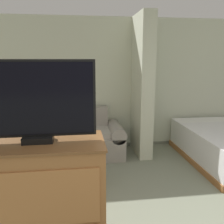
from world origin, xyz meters
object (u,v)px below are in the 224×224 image
Objects in this scene: couch at (71,140)px; tv at (36,102)px; coffee_table at (74,161)px; tv_dresser at (43,205)px; table_lamp at (4,112)px.

couch is 2.10× the size of tv.
tv_dresser is (-0.25, -1.47, 0.23)m from coffee_table.
coffee_table is 1.76m from table_lamp.
couch is 1.08m from coffee_table.
tv_dresser reaches higher than couch.
tv_dresser reaches higher than table_lamp.
tv is at bearing -69.17° from table_lamp.
couch is at bearing 85.97° from tv.
couch is 2.87× the size of coffee_table.
table_lamp is 2.84m from tv.
table_lamp is (-1.17, 0.05, 0.56)m from couch.
tv reaches higher than tv_dresser.
couch is at bearing -2.28° from table_lamp.
tv is (0.99, -2.59, 0.59)m from table_lamp.
table_lamp is at bearing 110.82° from tv_dresser.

